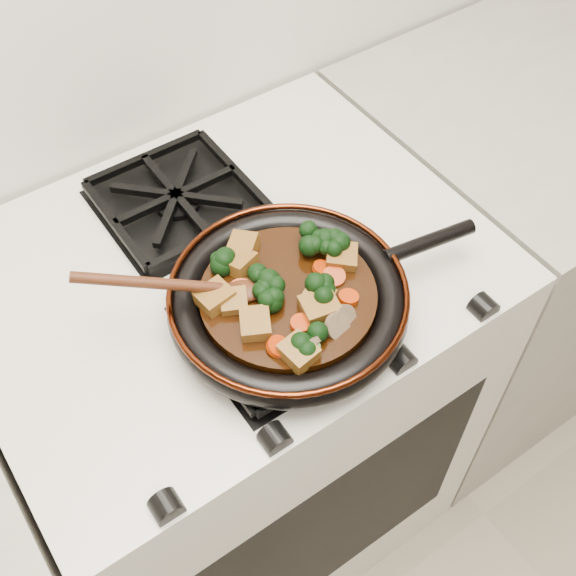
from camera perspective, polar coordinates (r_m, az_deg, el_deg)
stove at (r=1.44m, az=-3.77°, el=-9.55°), size 0.76×0.60×0.90m
burner_grate_front at (r=0.98m, az=-0.79°, el=-2.55°), size 0.23×0.23×0.03m
burner_grate_back at (r=1.14m, az=-8.78°, el=6.93°), size 0.23×0.23×0.03m
skillet at (r=0.96m, az=0.12°, el=-0.91°), size 0.45×0.32×0.05m
braising_sauce at (r=0.96m, az=0.00°, el=-0.77°), size 0.24×0.24×0.02m
tofu_cube_0 at (r=0.91m, az=-2.59°, el=-2.91°), size 0.05×0.06×0.03m
tofu_cube_1 at (r=0.99m, az=-3.58°, el=3.23°), size 0.06×0.06×0.03m
tofu_cube_2 at (r=0.94m, az=-5.78°, el=-0.77°), size 0.05×0.04×0.03m
tofu_cube_3 at (r=0.98m, az=-3.99°, el=2.08°), size 0.05×0.05×0.03m
tofu_cube_4 at (r=0.94m, az=2.40°, el=-0.74°), size 0.05×0.05×0.02m
tofu_cube_5 at (r=0.98m, az=4.23°, el=2.45°), size 0.06×0.06×0.03m
tofu_cube_6 at (r=0.93m, az=2.52°, el=-1.53°), size 0.05×0.05×0.02m
tofu_cube_7 at (r=0.89m, az=0.84°, el=-5.10°), size 0.04×0.05×0.03m
tofu_cube_8 at (r=0.94m, az=-4.28°, el=-1.09°), size 0.05×0.05×0.02m
broccoli_floret_0 at (r=0.95m, az=-2.11°, el=0.46°), size 0.07×0.07×0.07m
broccoli_floret_1 at (r=0.98m, az=-4.72°, el=2.21°), size 0.09×0.08×0.05m
broccoli_floret_2 at (r=0.99m, az=3.23°, el=3.21°), size 0.07×0.08×0.07m
broccoli_floret_3 at (r=0.99m, az=1.98°, el=3.77°), size 0.08×0.09×0.07m
broccoli_floret_4 at (r=0.93m, az=-1.64°, el=-0.50°), size 0.08×0.09×0.07m
broccoli_floret_5 at (r=0.94m, az=3.02°, el=-0.27°), size 0.09×0.09×0.07m
broccoli_floret_6 at (r=0.89m, az=2.15°, el=-4.56°), size 0.08×0.09×0.07m
carrot_coin_0 at (r=0.92m, az=1.04°, el=-2.82°), size 0.03×0.03×0.01m
carrot_coin_1 at (r=0.94m, az=4.80°, el=-0.73°), size 0.03×0.03×0.01m
carrot_coin_2 at (r=0.97m, az=2.79°, el=1.52°), size 0.03×0.03×0.02m
carrot_coin_3 at (r=0.96m, az=3.65°, el=0.92°), size 0.03×0.03×0.02m
carrot_coin_4 at (r=0.90m, az=-0.79°, el=-4.66°), size 0.03×0.03×0.02m
carrot_coin_5 at (r=0.95m, az=-3.78°, el=-0.15°), size 0.03×0.03×0.02m
mushroom_slice_0 at (r=0.92m, az=4.51°, el=-2.34°), size 0.04×0.04×0.03m
mushroom_slice_1 at (r=0.90m, az=1.50°, el=-4.27°), size 0.04×0.04×0.03m
mushroom_slice_2 at (r=0.91m, az=3.92°, el=-3.01°), size 0.04×0.03×0.03m
wooden_spoon at (r=0.93m, az=-7.03°, el=0.11°), size 0.14×0.09×0.22m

